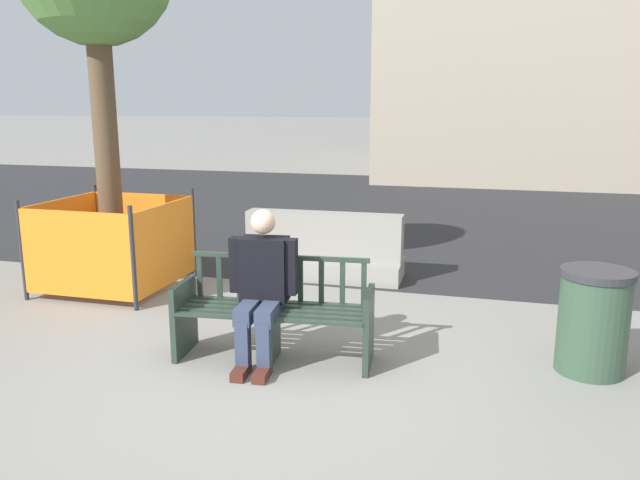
# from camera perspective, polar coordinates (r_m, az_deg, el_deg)

# --- Properties ---
(ground_plane) EXTENTS (200.00, 200.00, 0.00)m
(ground_plane) POSITION_cam_1_polar(r_m,az_deg,el_deg) (5.18, -5.63, -12.64)
(ground_plane) COLOR gray
(street_asphalt) EXTENTS (120.00, 12.00, 0.01)m
(street_asphalt) POSITION_cam_1_polar(r_m,az_deg,el_deg) (13.36, 7.82, 2.84)
(street_asphalt) COLOR #28282B
(street_asphalt) RESTS_ON ground
(street_bench) EXTENTS (1.73, 0.68, 0.88)m
(street_bench) POSITION_cam_1_polar(r_m,az_deg,el_deg) (5.44, -4.18, -6.85)
(street_bench) COLOR #28382D
(street_bench) RESTS_ON ground
(seated_person) EXTENTS (0.59, 0.75, 1.31)m
(seated_person) POSITION_cam_1_polar(r_m,az_deg,el_deg) (5.32, -5.35, -3.99)
(seated_person) COLOR black
(seated_person) RESTS_ON ground
(jersey_barrier_centre) EXTENTS (2.02, 0.73, 0.84)m
(jersey_barrier_centre) POSITION_cam_1_polar(r_m,az_deg,el_deg) (7.96, 0.35, -1.03)
(jersey_barrier_centre) COLOR gray
(jersey_barrier_centre) RESTS_ON ground
(construction_fence) EXTENTS (1.46, 1.46, 1.15)m
(construction_fence) POSITION_cam_1_polar(r_m,az_deg,el_deg) (7.86, -18.38, -0.11)
(construction_fence) COLOR #2D2D33
(construction_fence) RESTS_ON ground
(trash_bin) EXTENTS (0.58, 0.58, 0.87)m
(trash_bin) POSITION_cam_1_polar(r_m,az_deg,el_deg) (5.63, 23.70, -6.79)
(trash_bin) COLOR #334C38
(trash_bin) RESTS_ON ground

